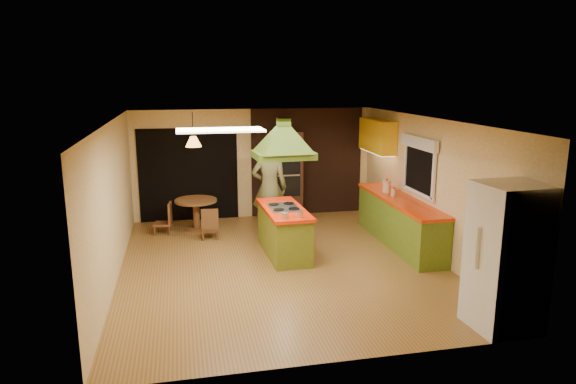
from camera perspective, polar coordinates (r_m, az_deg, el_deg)
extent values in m
plane|color=olive|center=(9.09, -0.69, -7.97)|extent=(6.50, 6.50, 0.00)
plane|color=beige|center=(11.87, -3.76, 3.17)|extent=(5.50, 0.00, 5.50)
plane|color=beige|center=(5.70, 5.70, -7.44)|extent=(5.50, 0.00, 5.50)
plane|color=beige|center=(8.64, -18.91, -1.09)|extent=(0.00, 6.50, 6.50)
plane|color=beige|center=(9.63, 15.55, 0.50)|extent=(0.00, 6.50, 6.50)
plane|color=silver|center=(8.53, -0.74, 7.94)|extent=(6.50, 6.50, 0.00)
cube|color=#381E14|center=(12.09, 2.13, 3.36)|extent=(2.64, 0.03, 2.50)
cube|color=black|center=(11.77, -10.98, 1.90)|extent=(2.20, 0.03, 2.10)
cube|color=olive|center=(10.22, 12.25, -3.37)|extent=(0.58, 3.00, 0.86)
cube|color=#E53807|center=(10.11, 12.37, -0.86)|extent=(0.62, 3.05, 0.06)
cube|color=yellow|center=(11.43, 9.90, 6.18)|extent=(0.34, 1.40, 0.70)
cube|color=black|center=(9.91, 14.45, 2.67)|extent=(0.03, 1.16, 0.96)
cube|color=white|center=(9.82, 14.33, 5.36)|extent=(0.10, 1.35, 0.22)
cube|color=white|center=(7.20, -7.54, 6.84)|extent=(1.20, 0.60, 0.03)
cube|color=olive|center=(9.44, -0.47, -4.54)|extent=(0.71, 1.70, 0.82)
cube|color=#FA2C08|center=(9.32, -0.48, -1.95)|extent=(0.77, 1.78, 0.06)
cube|color=silver|center=(9.31, -0.48, -1.72)|extent=(0.53, 0.76, 0.02)
cube|color=#486519|center=(9.12, -0.49, 4.13)|extent=(1.08, 0.80, 0.12)
pyramid|color=#486519|center=(9.06, -0.49, 7.31)|extent=(1.08, 0.80, 0.45)
cube|color=#486519|center=(9.05, -0.49, 7.77)|extent=(0.22, 0.22, 0.14)
imported|color=brown|center=(10.45, -2.08, 0.45)|extent=(0.80, 0.60, 1.99)
cube|color=white|center=(7.15, 23.10, -6.67)|extent=(0.83, 0.79, 1.92)
cube|color=#492717|center=(11.74, -0.22, 1.88)|extent=(0.67, 0.59, 2.01)
cube|color=black|center=(11.40, 0.09, 3.09)|extent=(0.52, 0.03, 0.45)
cube|color=black|center=(11.49, 0.09, 0.63)|extent=(0.52, 0.03, 0.45)
cylinder|color=brown|center=(11.03, -10.21, -0.94)|extent=(0.89, 0.89, 0.05)
cylinder|color=brown|center=(11.11, -10.15, -2.49)|extent=(0.14, 0.14, 0.62)
cylinder|color=brown|center=(11.19, -10.08, -4.03)|extent=(0.50, 0.50, 0.05)
cone|color=#FF9E3F|center=(10.81, -10.47, 5.54)|extent=(0.37, 0.37, 0.21)
cylinder|color=beige|center=(10.57, 10.89, 0.62)|extent=(0.17, 0.17, 0.24)
cylinder|color=#F8E4C7|center=(10.54, 10.97, 0.43)|extent=(0.13, 0.13, 0.18)
cylinder|color=beige|center=(10.25, 11.67, -0.06)|extent=(0.14, 0.14, 0.14)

